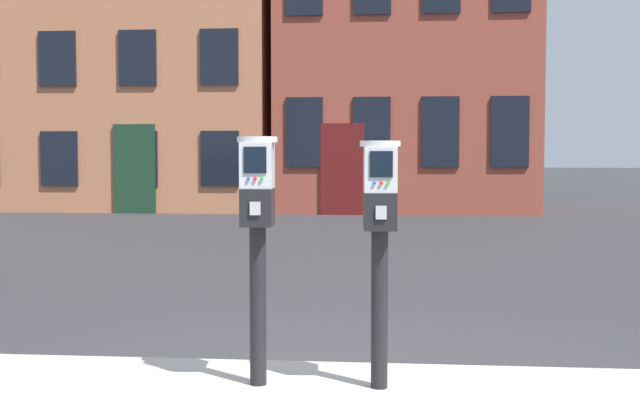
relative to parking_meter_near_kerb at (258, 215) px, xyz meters
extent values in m
plane|color=#28282B|center=(0.35, 0.31, -1.07)|extent=(160.00, 160.00, 0.00)
cylinder|color=black|center=(0.00, 0.00, -0.49)|extent=(0.10, 0.10, 0.87)
cube|color=black|center=(0.00, 0.00, 0.04)|extent=(0.19, 0.25, 0.20)
cube|color=#A5A8AD|center=(0.01, -0.12, 0.04)|extent=(0.06, 0.02, 0.07)
cube|color=#B7BABF|center=(0.00, 0.00, 0.27)|extent=(0.19, 0.24, 0.25)
cube|color=black|center=(0.01, -0.12, 0.30)|extent=(0.12, 0.02, 0.14)
cylinder|color=blue|center=(-0.03, -0.12, 0.20)|extent=(0.02, 0.01, 0.02)
cylinder|color=red|center=(0.01, -0.12, 0.20)|extent=(0.02, 0.01, 0.02)
cylinder|color=green|center=(0.04, -0.12, 0.20)|extent=(0.02, 0.01, 0.02)
cylinder|color=#B7BABF|center=(0.00, 0.00, 0.40)|extent=(0.23, 0.23, 0.03)
cylinder|color=black|center=(0.66, 0.00, -0.50)|extent=(0.10, 0.10, 0.85)
cube|color=black|center=(0.66, 0.00, 0.02)|extent=(0.19, 0.25, 0.20)
cube|color=#A5A8AD|center=(0.67, -0.12, 0.02)|extent=(0.06, 0.02, 0.07)
cube|color=#B7BABF|center=(0.66, 0.00, 0.24)|extent=(0.19, 0.24, 0.24)
cube|color=black|center=(0.67, -0.12, 0.27)|extent=(0.12, 0.02, 0.14)
cylinder|color=blue|center=(0.63, -0.12, 0.18)|extent=(0.02, 0.01, 0.02)
cylinder|color=red|center=(0.67, -0.12, 0.18)|extent=(0.02, 0.01, 0.02)
cylinder|color=green|center=(0.70, -0.12, 0.18)|extent=(0.02, 0.01, 0.02)
cylinder|color=#B7BABF|center=(0.66, 0.00, 0.38)|extent=(0.23, 0.23, 0.03)
cube|color=#B7704C|center=(-6.20, 16.62, 3.63)|extent=(7.75, 5.15, 9.40)
cube|color=black|center=(-7.17, 14.02, 0.22)|extent=(0.90, 0.06, 1.29)
cube|color=black|center=(-5.23, 14.02, 0.22)|extent=(0.90, 0.06, 1.29)
cube|color=black|center=(-3.29, 14.02, 0.22)|extent=(0.90, 0.06, 1.29)
cube|color=black|center=(-7.17, 14.02, 2.57)|extent=(0.90, 0.06, 1.29)
cube|color=black|center=(-5.23, 14.02, 2.57)|extent=(0.90, 0.06, 1.29)
cube|color=black|center=(-3.29, 14.02, 2.57)|extent=(0.90, 0.06, 1.29)
cube|color=#193823|center=(-5.33, 14.02, -0.02)|extent=(1.00, 0.07, 2.10)
cube|color=black|center=(-1.31, 14.02, 0.83)|extent=(0.85, 0.06, 1.60)
cube|color=black|center=(0.23, 14.02, 0.83)|extent=(0.85, 0.06, 1.60)
cube|color=black|center=(1.78, 14.02, 0.83)|extent=(0.85, 0.06, 1.60)
cube|color=black|center=(3.33, 14.02, 0.83)|extent=(0.85, 0.06, 1.60)
cube|color=#591414|center=(-0.44, 14.02, -0.02)|extent=(1.00, 0.07, 2.10)
camera|label=1|loc=(0.73, -4.23, 0.33)|focal=44.75mm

